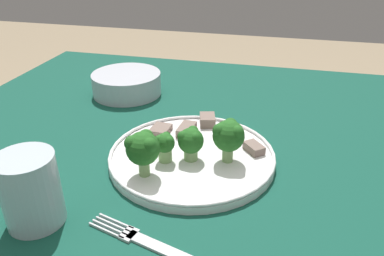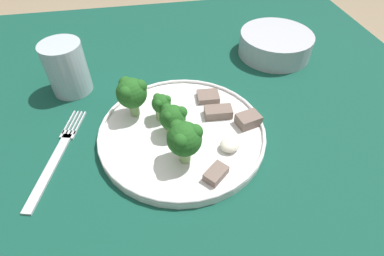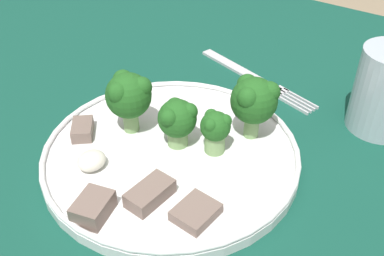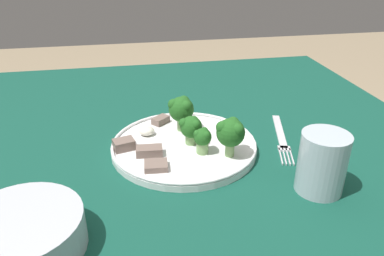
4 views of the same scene
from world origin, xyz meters
The scene contains 14 objects.
table centered at (0.00, 0.00, 0.67)m, with size 1.07×1.12×0.78m.
dinner_plate centered at (0.00, 0.01, 0.79)m, with size 0.28×0.28×0.02m.
fork centered at (-0.20, 0.00, 0.78)m, with size 0.07×0.21×0.00m.
cream_bowl centered at (0.25, 0.23, 0.80)m, with size 0.16×0.16×0.05m.
drinking_glass centered at (-0.19, 0.18, 0.82)m, with size 0.08×0.08×0.10m.
broccoli_floret_near_rim_left centered at (-0.01, -0.05, 0.84)m, with size 0.05×0.05×0.07m.
broccoli_floret_center_left centered at (-0.01, 0.01, 0.82)m, with size 0.04×0.04×0.06m.
broccoli_floret_back_left centered at (-0.03, 0.05, 0.82)m, with size 0.03×0.03×0.05m.
broccoli_floret_front_left centered at (-0.07, 0.07, 0.84)m, with size 0.05×0.05×0.07m.
meat_slice_front_slice centered at (0.06, 0.08, 0.79)m, with size 0.04×0.04×0.01m.
meat_slice_middle_slice centered at (0.03, -0.09, 0.80)m, with size 0.04×0.04×0.01m.
meat_slice_rear_slice centered at (0.07, 0.04, 0.80)m, with size 0.05×0.03×0.02m.
meat_slice_edge_slice centered at (0.11, 0.01, 0.80)m, with size 0.04×0.04×0.02m.
sauce_dollop centered at (0.07, -0.04, 0.80)m, with size 0.03×0.03×0.02m.
Camera 1 is at (-0.52, -0.12, 1.12)m, focal length 35.00 mm.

